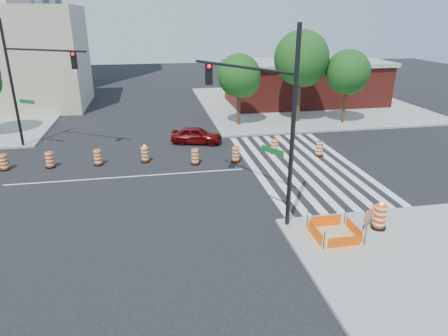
{
  "coord_description": "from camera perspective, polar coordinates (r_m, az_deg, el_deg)",
  "views": [
    {
      "loc": [
        1.59,
        -22.86,
        9.11
      ],
      "look_at": [
        5.25,
        -3.18,
        1.4
      ],
      "focal_mm": 32.0,
      "sensor_mm": 36.0,
      "label": 1
    }
  ],
  "objects": [
    {
      "name": "median_drum_3",
      "position": [
        26.98,
        -17.57,
        1.39
      ],
      "size": [
        0.6,
        0.6,
        1.02
      ],
      "color": "black",
      "rests_on": "ground"
    },
    {
      "name": "lane_centerline",
      "position": [
        24.66,
        -13.46,
        -1.21
      ],
      "size": [
        14.0,
        0.12,
        0.01
      ],
      "primitive_type": "cube",
      "color": "silver",
      "rests_on": "ground"
    },
    {
      "name": "beige_midrise",
      "position": [
        47.06,
        -28.12,
        13.68
      ],
      "size": [
        14.0,
        10.0,
        10.0
      ],
      "primitive_type": "cube",
      "color": "#BDA991",
      "rests_on": "ground"
    },
    {
      "name": "barricade",
      "position": [
        19.04,
        19.94,
        -6.51
      ],
      "size": [
        0.72,
        0.53,
        1.01
      ],
      "rotation": [
        0.0,
        0.0,
        0.62
      ],
      "color": "#E34204",
      "rests_on": "ground"
    },
    {
      "name": "median_drum_7",
      "position": [
        28.13,
        7.22,
        3.02
      ],
      "size": [
        0.6,
        0.6,
        1.02
      ],
      "color": "black",
      "rests_on": "ground"
    },
    {
      "name": "excavation_pit",
      "position": [
        18.06,
        15.47,
        -9.27
      ],
      "size": [
        2.2,
        2.2,
        0.9
      ],
      "color": "tan",
      "rests_on": "ground"
    },
    {
      "name": "median_drum_6",
      "position": [
        26.31,
        1.69,
        1.91
      ],
      "size": [
        0.6,
        0.6,
        1.02
      ],
      "color": "black",
      "rests_on": "ground"
    },
    {
      "name": "median_drum_4",
      "position": [
        26.78,
        -11.22,
        1.87
      ],
      "size": [
        0.6,
        0.6,
        1.18
      ],
      "color": "black",
      "rests_on": "ground"
    },
    {
      "name": "median_drum_8",
      "position": [
        28.18,
        13.46,
        2.63
      ],
      "size": [
        0.6,
        0.6,
        1.02
      ],
      "color": "black",
      "rests_on": "ground"
    },
    {
      "name": "pit_drum",
      "position": [
        19.15,
        21.34,
        -6.6
      ],
      "size": [
        0.66,
        0.66,
        1.3
      ],
      "color": "black",
      "rests_on": "ground"
    },
    {
      "name": "median_drum_5",
      "position": [
        25.93,
        -4.15,
        1.56
      ],
      "size": [
        0.6,
        0.6,
        1.02
      ],
      "color": "black",
      "rests_on": "ground"
    },
    {
      "name": "crosswalk_east",
      "position": [
        26.33,
        11.01,
        0.43
      ],
      "size": [
        6.75,
        13.5,
        0.01
      ],
      "color": "silver",
      "rests_on": "ground"
    },
    {
      "name": "red_coupe",
      "position": [
        30.18,
        -3.97,
        4.72
      ],
      "size": [
        4.06,
        2.52,
        1.29
      ],
      "primitive_type": "imported",
      "rotation": [
        0.0,
        0.0,
        1.29
      ],
      "color": "#550709",
      "rests_on": "ground"
    },
    {
      "name": "signal_pole_nw",
      "position": [
        30.5,
        -25.92,
        11.99
      ],
      "size": [
        5.8,
        3.54,
        8.8
      ],
      "rotation": [
        0.0,
        0.0,
        -0.54
      ],
      "color": "black",
      "rests_on": "ground"
    },
    {
      "name": "median_drum_2",
      "position": [
        27.58,
        -23.63,
        1.0
      ],
      "size": [
        0.6,
        0.6,
        1.02
      ],
      "color": "black",
      "rests_on": "ground"
    },
    {
      "name": "tree_north_d",
      "position": [
        35.98,
        11.03,
        14.73
      ],
      "size": [
        4.7,
        4.7,
        8.0
      ],
      "color": "#382314",
      "rests_on": "ground"
    },
    {
      "name": "tree_north_c",
      "position": [
        34.38,
        2.23,
        12.73
      ],
      "size": [
        3.62,
        3.62,
        6.16
      ],
      "color": "#382314",
      "rests_on": "ground"
    },
    {
      "name": "ground",
      "position": [
        24.66,
        -13.46,
        -1.22
      ],
      "size": [
        120.0,
        120.0,
        0.0
      ],
      "primitive_type": "plane",
      "color": "black",
      "rests_on": "ground"
    },
    {
      "name": "sidewalk_ne",
      "position": [
        44.95,
        11.27,
        9.07
      ],
      "size": [
        22.0,
        22.0,
        0.15
      ],
      "primitive_type": "cube",
      "color": "gray",
      "rests_on": "ground"
    },
    {
      "name": "median_drum_1",
      "position": [
        28.41,
        -28.95,
        0.66
      ],
      "size": [
        0.6,
        0.6,
        1.02
      ],
      "color": "black",
      "rests_on": "ground"
    },
    {
      "name": "brick_storefront",
      "position": [
        44.55,
        11.48,
        11.88
      ],
      "size": [
        16.5,
        8.5,
        4.6
      ],
      "color": "maroon",
      "rests_on": "ground"
    },
    {
      "name": "tree_north_e",
      "position": [
        36.62,
        17.26,
        12.64
      ],
      "size": [
        3.79,
        3.79,
        6.44
      ],
      "color": "#382314",
      "rests_on": "ground"
    },
    {
      "name": "signal_pole_se",
      "position": [
        17.99,
        5.45,
        8.82
      ],
      "size": [
        3.48,
        5.75,
        8.7
      ],
      "rotation": [
        0.0,
        0.0,
        2.11
      ],
      "color": "black",
      "rests_on": "ground"
    }
  ]
}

